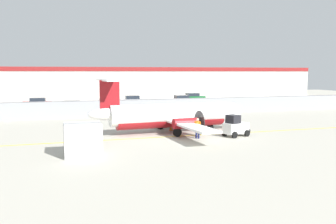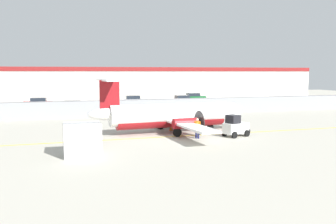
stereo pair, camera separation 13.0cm
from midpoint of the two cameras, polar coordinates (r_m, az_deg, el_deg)
ground_plane at (r=32.68m, az=2.80°, el=-3.64°), size 140.00×140.00×0.01m
perimeter_fence at (r=47.74m, az=-3.88°, el=0.79°), size 98.00×0.10×2.10m
parking_lot_strip at (r=59.03m, az=-6.51°, el=0.76°), size 98.00×17.00×0.12m
background_building at (r=77.04m, az=-9.19°, el=4.35°), size 91.00×8.10×6.50m
commuter_airplane at (r=34.25m, az=1.03°, el=-0.48°), size 14.87×16.06×4.92m
baggage_tug at (r=32.72m, az=10.34°, el=-2.21°), size 2.55×1.94×1.88m
ground_crew_worker at (r=31.35m, az=4.62°, el=-2.32°), size 0.48×0.48×1.70m
cargo_container at (r=25.38m, az=-12.78°, el=-4.11°), size 2.45×2.07×2.20m
traffic_cone_near_left at (r=37.87m, az=6.73°, el=-1.86°), size 0.36×0.36×0.64m
traffic_cone_near_right at (r=38.15m, az=9.14°, el=-1.83°), size 0.36×0.36×0.64m
traffic_cone_far_left at (r=35.58m, az=0.56°, el=-2.33°), size 0.36×0.36×0.64m
parked_car_0 at (r=59.41m, az=-19.15°, el=1.30°), size 4.35×2.34×1.58m
parked_car_1 at (r=52.19m, az=-14.25°, el=0.83°), size 4.35×2.34×1.58m
parked_car_2 at (r=54.52m, az=-9.01°, el=1.16°), size 4.24×2.08×1.58m
parked_car_3 at (r=61.62m, az=-5.21°, el=1.77°), size 4.28×2.17×1.58m
parked_car_4 at (r=62.02m, az=2.14°, el=1.82°), size 4.23×2.05×1.58m
parked_car_5 at (r=68.67m, az=4.00°, el=2.23°), size 4.21×2.02×1.58m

